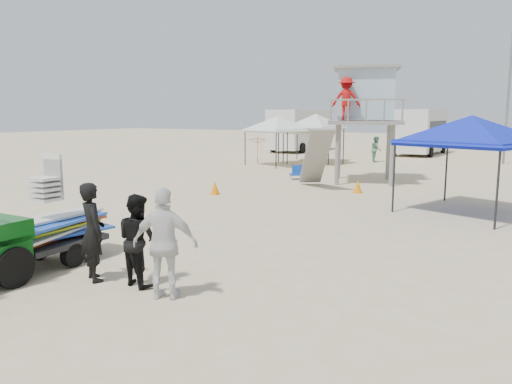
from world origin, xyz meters
The scene contains 19 objects.
ground centered at (0.00, 0.00, 0.00)m, with size 140.00×140.00×0.00m, color beige.
surf_trailer centered at (-2.48, 0.17, 0.78)m, with size 1.26×2.25×1.90m.
man_left centered at (-0.97, -0.13, 0.88)m, with size 0.64×0.42×1.77m, color black.
man_mid centered at (-0.12, 0.12, 0.80)m, with size 0.78×0.61×1.60m, color black.
man_right centered at (0.73, -0.13, 0.90)m, with size 1.06×0.44×1.80m, color silver.
lifeguard_tower centered at (-1.45, 15.03, 3.58)m, with size 3.88×3.88×4.81m.
canopy_blue centered at (3.66, 9.91, 2.76)m, with size 4.07×4.07×3.31m.
canopy_white_a centered at (-8.03, 19.17, 2.66)m, with size 3.53×3.53×3.21m.
canopy_white_b centered at (-7.27, 22.18, 2.51)m, with size 3.40×3.40×3.06m.
canopy_white_c centered at (-6.49, 21.03, 2.80)m, with size 2.89×2.89×3.35m.
umbrella_a centered at (-9.82, 19.87, 0.78)m, with size 1.71×1.74×1.57m, color #AB1F12.
umbrella_b centered at (-6.11, 22.08, 0.98)m, with size 2.13×2.17×1.95m, color #FAAA16.
cone_near centered at (-0.47, 11.87, 0.25)m, with size 0.34×0.34×0.50m, color orange.
cone_far centered at (-4.84, 8.77, 0.25)m, with size 0.34×0.34×0.50m, color orange.
beach_chair_a centered at (-4.26, 14.27, 0.31)m, with size 0.73×0.83×0.64m.
rv_far_left centered at (-12.00, 29.99, 1.80)m, with size 2.64×6.80×3.25m.
rv_mid_left centered at (-3.00, 31.49, 1.80)m, with size 2.65×6.50×3.25m.
light_pole_left centered at (3.00, 27.00, 4.00)m, with size 0.14×0.14×8.00m, color slate.
distant_beachgoers centered at (1.18, 25.43, 0.79)m, with size 16.88×4.87×1.58m.
Camera 1 is at (6.00, -5.92, 2.95)m, focal length 35.00 mm.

